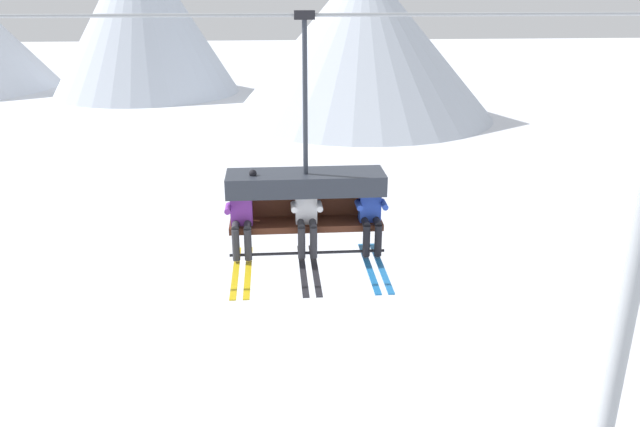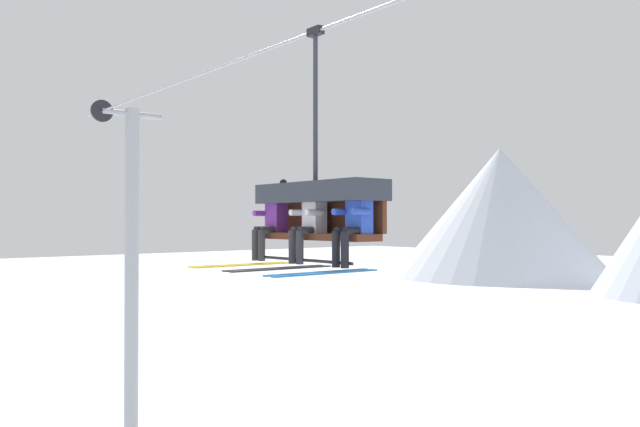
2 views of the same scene
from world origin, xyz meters
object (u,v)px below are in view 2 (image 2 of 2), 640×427
Objects in this scene: chairlift_chair at (319,201)px; skier_purple at (270,221)px; skier_white at (308,222)px; skier_blue at (352,222)px; lift_tower_near at (131,269)px.

chairlift_chair is 2.03× the size of skier_purple.
skier_blue is (0.96, 0.00, 0.00)m from skier_white.
skier_white is at bearing -90.00° from chairlift_chair.
skier_purple is at bearing 179.80° from skier_blue.
lift_tower_near is 8.73m from skier_white.
lift_tower_near reaches higher than chairlift_chair.
skier_white is at bearing -6.19° from lift_tower_near.
skier_purple is (-0.96, -0.21, -0.29)m from chairlift_chair.
skier_purple is 1.92m from skier_blue.
skier_purple is (7.63, -0.92, 1.26)m from lift_tower_near.
chairlift_chair is 2.03× the size of skier_blue.
skier_purple reaches higher than skier_blue.
skier_white is (0.96, -0.01, -0.02)m from skier_purple.
skier_white is 0.96m from skier_blue.
lift_tower_near reaches higher than skier_white.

